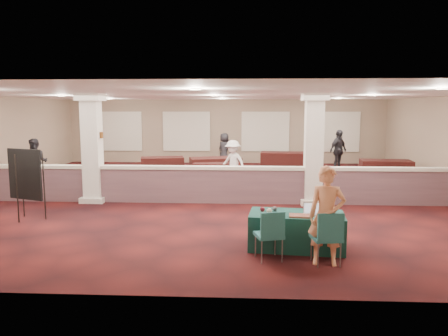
# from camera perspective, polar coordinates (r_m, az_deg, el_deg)

# --- Properties ---
(ground) EXTENTS (16.00, 16.00, 0.00)m
(ground) POSITION_cam_1_polar(r_m,az_deg,el_deg) (14.47, -1.31, -3.28)
(ground) COLOR #441111
(ground) RESTS_ON ground
(wall_back) EXTENTS (16.00, 0.04, 3.20)m
(wall_back) POSITION_cam_1_polar(r_m,az_deg,el_deg) (22.21, 0.23, 4.79)
(wall_back) COLOR #85705C
(wall_back) RESTS_ON ground
(wall_front) EXTENTS (16.00, 0.04, 3.20)m
(wall_front) POSITION_cam_1_polar(r_m,az_deg,el_deg) (6.36, -6.79, -3.07)
(wall_front) COLOR #85705C
(wall_front) RESTS_ON ground
(ceiling) EXTENTS (16.00, 16.00, 0.02)m
(ceiling) POSITION_cam_1_polar(r_m,az_deg,el_deg) (14.20, -1.36, 9.49)
(ceiling) COLOR white
(ceiling) RESTS_ON wall_back
(partition_wall) EXTENTS (15.60, 0.28, 1.10)m
(partition_wall) POSITION_cam_1_polar(r_m,az_deg,el_deg) (12.90, -1.82, -2.09)
(partition_wall) COLOR #543942
(partition_wall) RESTS_ON ground
(column_left) EXTENTS (0.72, 0.72, 3.20)m
(column_left) POSITION_cam_1_polar(r_m,az_deg,el_deg) (13.51, -16.82, 2.60)
(column_left) COLOR silver
(column_left) RESTS_ON ground
(column_right) EXTENTS (0.72, 0.72, 3.20)m
(column_right) POSITION_cam_1_polar(r_m,az_deg,el_deg) (12.85, 11.62, 2.53)
(column_right) COLOR silver
(column_right) RESTS_ON ground
(sconce_left) EXTENTS (0.12, 0.12, 0.18)m
(sconce_left) POSITION_cam_1_polar(r_m,az_deg,el_deg) (13.58, -18.00, 4.12)
(sconce_left) COLOR brown
(sconce_left) RESTS_ON column_left
(sconce_right) EXTENTS (0.12, 0.12, 0.18)m
(sconce_right) POSITION_cam_1_polar(r_m,az_deg,el_deg) (13.39, -15.76, 4.16)
(sconce_right) COLOR brown
(sconce_right) RESTS_ON column_left
(near_table) EXTENTS (1.95, 1.12, 0.72)m
(near_table) POSITION_cam_1_polar(r_m,az_deg,el_deg) (8.94, 9.41, -8.09)
(near_table) COLOR #103B37
(near_table) RESTS_ON ground
(conf_chair_main) EXTENTS (0.56, 0.56, 0.98)m
(conf_chair_main) POSITION_cam_1_polar(r_m,az_deg,el_deg) (8.05, 13.42, -8.37)
(conf_chair_main) COLOR #20585D
(conf_chair_main) RESTS_ON ground
(conf_chair_side) EXTENTS (0.58, 0.59, 0.95)m
(conf_chair_side) POSITION_cam_1_polar(r_m,az_deg,el_deg) (8.10, 6.08, -8.25)
(conf_chair_side) COLOR #20585D
(conf_chair_side) RESTS_ON ground
(easel_board) EXTENTS (1.01, 0.63, 1.79)m
(easel_board) POSITION_cam_1_polar(r_m,az_deg,el_deg) (11.91, -24.55, -0.86)
(easel_board) COLOR black
(easel_board) RESTS_ON ground
(woman) EXTENTS (0.69, 0.51, 1.79)m
(woman) POSITION_cam_1_polar(r_m,az_deg,el_deg) (8.02, 13.28, -6.11)
(woman) COLOR tan
(woman) RESTS_ON ground
(far_table_front_left) EXTENTS (1.94, 1.16, 0.74)m
(far_table_front_left) POSITION_cam_1_polar(r_m,az_deg,el_deg) (15.37, -14.51, -1.47)
(far_table_front_left) COLOR black
(far_table_front_left) RESTS_ON ground
(far_table_front_center) EXTENTS (1.79, 1.00, 0.70)m
(far_table_front_center) POSITION_cam_1_polar(r_m,az_deg,el_deg) (16.76, -0.98, -0.52)
(far_table_front_center) COLOR black
(far_table_front_center) RESTS_ON ground
(far_table_front_right) EXTENTS (1.99, 1.13, 0.77)m
(far_table_front_right) POSITION_cam_1_polar(r_m,az_deg,el_deg) (18.15, 20.36, -0.25)
(far_table_front_right) COLOR black
(far_table_front_right) RESTS_ON ground
(far_table_back_left) EXTENTS (1.94, 1.28, 0.72)m
(far_table_back_left) POSITION_cam_1_polar(r_m,az_deg,el_deg) (18.69, -8.05, 0.31)
(far_table_back_left) COLOR black
(far_table_back_left) RESTS_ON ground
(far_table_back_center) EXTENTS (2.19, 1.46, 0.81)m
(far_table_back_center) POSITION_cam_1_polar(r_m,az_deg,el_deg) (17.56, -1.13, 0.05)
(far_table_back_center) COLOR black
(far_table_back_center) RESTS_ON ground
(far_table_back_right) EXTENTS (2.04, 1.15, 0.80)m
(far_table_back_right) POSITION_cam_1_polar(r_m,az_deg,el_deg) (19.97, 7.66, 0.91)
(far_table_back_right) COLOR black
(far_table_back_right) RESTS_ON ground
(attendee_a) EXTENTS (0.88, 0.57, 1.71)m
(attendee_a) POSITION_cam_1_polar(r_m,az_deg,el_deg) (17.08, -23.34, 0.69)
(attendee_a) COLOR black
(attendee_a) RESTS_ON ground
(attendee_b) EXTENTS (1.12, 0.98, 1.62)m
(attendee_b) POSITION_cam_1_polar(r_m,az_deg,el_deg) (16.07, 1.18, 0.76)
(attendee_b) COLOR silver
(attendee_b) RESTS_ON ground
(attendee_c) EXTENTS (1.15, 1.11, 1.85)m
(attendee_c) POSITION_cam_1_polar(r_m,az_deg,el_deg) (19.87, 14.70, 2.21)
(attendee_c) COLOR black
(attendee_c) RESTS_ON ground
(attendee_d) EXTENTS (0.87, 0.84, 1.59)m
(attendee_d) POSITION_cam_1_polar(r_m,az_deg,el_deg) (21.14, 0.05, 2.44)
(attendee_d) COLOR black
(attendee_d) RESTS_ON ground
(laptop_base) EXTENTS (0.35, 0.26, 0.02)m
(laptop_base) POSITION_cam_1_polar(r_m,az_deg,el_deg) (8.81, 11.39, -5.92)
(laptop_base) COLOR #BDBCC1
(laptop_base) RESTS_ON near_table
(laptop_screen) EXTENTS (0.32, 0.05, 0.22)m
(laptop_screen) POSITION_cam_1_polar(r_m,az_deg,el_deg) (8.89, 11.38, -5.02)
(laptop_screen) COLOR #BDBCC1
(laptop_screen) RESTS_ON near_table
(screen_glow) EXTENTS (0.29, 0.03, 0.19)m
(screen_glow) POSITION_cam_1_polar(r_m,az_deg,el_deg) (8.89, 11.38, -5.12)
(screen_glow) COLOR silver
(screen_glow) RESTS_ON near_table
(knitting) EXTENTS (0.42, 0.33, 0.03)m
(knitting) POSITION_cam_1_polar(r_m,az_deg,el_deg) (8.61, 9.81, -6.16)
(knitting) COLOR #A83A1A
(knitting) RESTS_ON near_table
(yarn_cream) EXTENTS (0.11, 0.11, 0.11)m
(yarn_cream) POSITION_cam_1_polar(r_m,az_deg,el_deg) (8.76, 5.93, -5.59)
(yarn_cream) COLOR beige
(yarn_cream) RESTS_ON near_table
(yarn_red) EXTENTS (0.10, 0.10, 0.10)m
(yarn_red) POSITION_cam_1_polar(r_m,az_deg,el_deg) (8.91, 5.04, -5.37)
(yarn_red) COLOR #5D121D
(yarn_red) RESTS_ON near_table
(yarn_grey) EXTENTS (0.10, 0.10, 0.10)m
(yarn_grey) POSITION_cam_1_polar(r_m,az_deg,el_deg) (8.96, 6.64, -5.30)
(yarn_grey) COLOR #47484C
(yarn_grey) RESTS_ON near_table
(scissors) EXTENTS (0.12, 0.04, 0.01)m
(scissors) POSITION_cam_1_polar(r_m,az_deg,el_deg) (8.62, 13.74, -6.33)
(scissors) COLOR red
(scissors) RESTS_ON near_table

